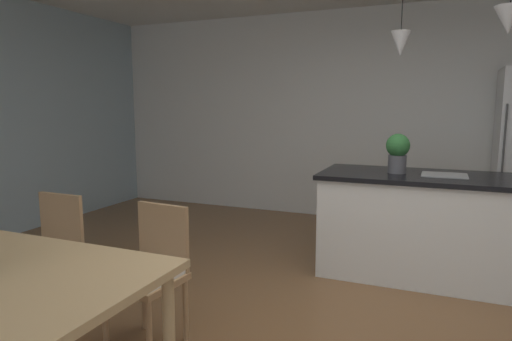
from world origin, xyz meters
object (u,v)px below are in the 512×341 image
at_px(chair_far_right, 151,271).
at_px(kitchen_island, 440,226).
at_px(chair_far_left, 48,254).
at_px(potted_plant_on_island, 398,151).

height_order(chair_far_right, kitchen_island, kitchen_island).
relative_size(chair_far_left, kitchen_island, 0.43).
xyz_separation_m(chair_far_right, chair_far_left, (-0.85, 0.00, 0.00)).
distance_m(chair_far_left, potted_plant_on_island, 2.88).
bearing_deg(kitchen_island, chair_far_right, -131.69).
bearing_deg(kitchen_island, chair_far_left, -143.46).
distance_m(chair_far_right, chair_far_left, 0.85).
xyz_separation_m(chair_far_left, potted_plant_on_island, (2.12, 1.85, 0.62)).
distance_m(kitchen_island, potted_plant_on_island, 0.73).
bearing_deg(chair_far_left, chair_far_right, -0.01).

